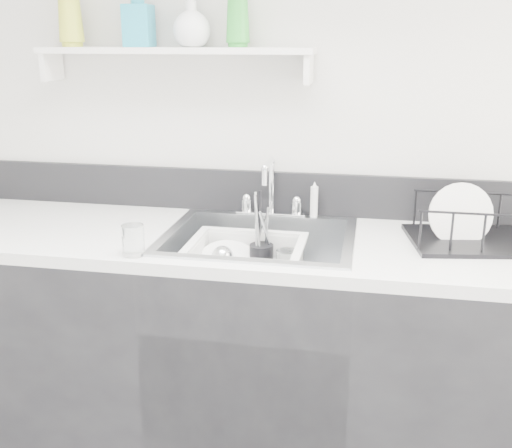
% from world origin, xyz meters
% --- Properties ---
extents(counter_run, '(3.20, 0.62, 0.92)m').
position_xyz_m(counter_run, '(0.00, 1.19, 0.46)').
color(counter_run, black).
rests_on(counter_run, ground).
extents(backsplash, '(3.20, 0.02, 0.16)m').
position_xyz_m(backsplash, '(0.00, 1.49, 1.00)').
color(backsplash, black).
rests_on(backsplash, counter_run).
extents(sink, '(0.64, 0.52, 0.20)m').
position_xyz_m(sink, '(0.00, 1.19, 0.83)').
color(sink, silver).
rests_on(sink, counter_run).
extents(faucet, '(0.26, 0.18, 0.23)m').
position_xyz_m(faucet, '(0.00, 1.44, 0.98)').
color(faucet, silver).
rests_on(faucet, counter_run).
extents(side_sprayer, '(0.03, 0.03, 0.14)m').
position_xyz_m(side_sprayer, '(0.16, 1.44, 0.99)').
color(side_sprayer, silver).
rests_on(side_sprayer, counter_run).
extents(wall_shelf, '(1.00, 0.16, 0.12)m').
position_xyz_m(wall_shelf, '(-0.35, 1.42, 1.51)').
color(wall_shelf, silver).
rests_on(wall_shelf, room_shell).
extents(wash_tub, '(0.43, 0.37, 0.15)m').
position_xyz_m(wash_tub, '(-0.04, 1.16, 0.83)').
color(wash_tub, silver).
rests_on(wash_tub, sink).
extents(plate_stack, '(0.26, 0.25, 0.10)m').
position_xyz_m(plate_stack, '(-0.10, 1.20, 0.79)').
color(plate_stack, white).
rests_on(plate_stack, wash_tub).
extents(utensil_cup, '(0.08, 0.08, 0.28)m').
position_xyz_m(utensil_cup, '(-0.00, 1.25, 0.83)').
color(utensil_cup, black).
rests_on(utensil_cup, wash_tub).
extents(ladle, '(0.32, 0.24, 0.09)m').
position_xyz_m(ladle, '(-0.07, 1.18, 0.81)').
color(ladle, silver).
rests_on(ladle, wash_tub).
extents(tumbler_in_tub, '(0.09, 0.09, 0.11)m').
position_xyz_m(tumbler_in_tub, '(0.10, 1.19, 0.82)').
color(tumbler_in_tub, white).
rests_on(tumbler_in_tub, wash_tub).
extents(tumbler_counter, '(0.09, 0.09, 0.10)m').
position_xyz_m(tumbler_counter, '(-0.35, 0.94, 0.97)').
color(tumbler_counter, white).
rests_on(tumbler_counter, counter_run).
extents(dish_rack, '(0.46, 0.37, 0.15)m').
position_xyz_m(dish_rack, '(0.71, 1.26, 0.99)').
color(dish_rack, black).
rests_on(dish_rack, counter_run).
extents(bowl_small, '(0.10, 0.10, 0.03)m').
position_xyz_m(bowl_small, '(0.08, 1.14, 0.78)').
color(bowl_small, white).
rests_on(bowl_small, wash_tub).
extents(soap_bottle_a, '(0.09, 0.09, 0.23)m').
position_xyz_m(soap_bottle_a, '(-0.73, 1.40, 1.65)').
color(soap_bottle_a, gold).
rests_on(soap_bottle_a, wall_shelf).
extents(soap_bottle_b, '(0.10, 0.10, 0.21)m').
position_xyz_m(soap_bottle_b, '(-0.47, 1.41, 1.64)').
color(soap_bottle_b, teal).
rests_on(soap_bottle_b, wall_shelf).
extents(soap_bottle_c, '(0.16, 0.16, 0.17)m').
position_xyz_m(soap_bottle_c, '(-0.28, 1.41, 1.62)').
color(soap_bottle_c, silver).
rests_on(soap_bottle_c, wall_shelf).
extents(soap_bottle_d, '(0.09, 0.09, 0.22)m').
position_xyz_m(soap_bottle_d, '(-0.12, 1.42, 1.64)').
color(soap_bottle_d, green).
rests_on(soap_bottle_d, wall_shelf).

